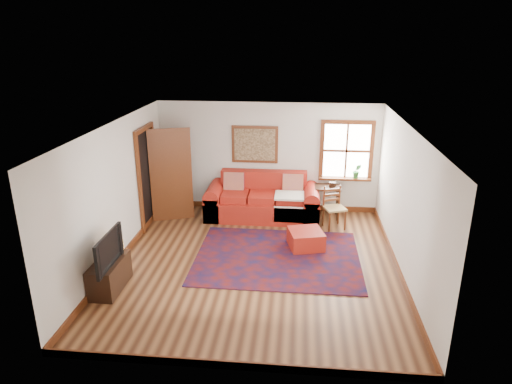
# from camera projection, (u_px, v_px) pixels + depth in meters

# --- Properties ---
(ground) EXTENTS (5.50, 5.50, 0.00)m
(ground) POSITION_uv_depth(u_px,v_px,m) (256.00, 264.00, 8.22)
(ground) COLOR #432212
(ground) RESTS_ON ground
(room_envelope) EXTENTS (5.04, 5.54, 2.52)m
(room_envelope) POSITION_uv_depth(u_px,v_px,m) (256.00, 176.00, 7.69)
(room_envelope) COLOR silver
(room_envelope) RESTS_ON ground
(window) EXTENTS (1.18, 0.20, 1.38)m
(window) POSITION_uv_depth(u_px,v_px,m) (348.00, 157.00, 10.16)
(window) COLOR white
(window) RESTS_ON ground
(doorway) EXTENTS (0.89, 1.08, 2.14)m
(doorway) POSITION_uv_depth(u_px,v_px,m) (162.00, 175.00, 9.74)
(doorway) COLOR black
(doorway) RESTS_ON ground
(framed_artwork) EXTENTS (1.05, 0.07, 0.85)m
(framed_artwork) POSITION_uv_depth(u_px,v_px,m) (255.00, 145.00, 10.28)
(framed_artwork) COLOR #612D14
(framed_artwork) RESTS_ON ground
(persian_rug) EXTENTS (3.01, 2.41, 0.02)m
(persian_rug) POSITION_uv_depth(u_px,v_px,m) (277.00, 257.00, 8.45)
(persian_rug) COLOR #57100C
(persian_rug) RESTS_ON ground
(red_leather_sofa) EXTENTS (2.51, 1.04, 0.98)m
(red_leather_sofa) POSITION_uv_depth(u_px,v_px,m) (263.00, 203.00, 10.25)
(red_leather_sofa) COLOR #AA2116
(red_leather_sofa) RESTS_ON ground
(red_ottoman) EXTENTS (0.75, 0.75, 0.36)m
(red_ottoman) POSITION_uv_depth(u_px,v_px,m) (306.00, 239.00, 8.78)
(red_ottoman) COLOR #AA2116
(red_ottoman) RESTS_ON ground
(side_table) EXTENTS (0.61, 0.45, 0.73)m
(side_table) POSITION_uv_depth(u_px,v_px,m) (327.00, 192.00, 10.10)
(side_table) COLOR black
(side_table) RESTS_ON ground
(ladder_back_chair) EXTENTS (0.53, 0.52, 0.89)m
(ladder_back_chair) POSITION_uv_depth(u_px,v_px,m) (334.00, 206.00, 9.62)
(ladder_back_chair) COLOR tan
(ladder_back_chair) RESTS_ON ground
(media_cabinet) EXTENTS (0.41, 0.91, 0.50)m
(media_cabinet) POSITION_uv_depth(u_px,v_px,m) (110.00, 275.00, 7.36)
(media_cabinet) COLOR black
(media_cabinet) RESTS_ON ground
(television) EXTENTS (0.13, 0.96, 0.55)m
(television) POSITION_uv_depth(u_px,v_px,m) (103.00, 250.00, 7.03)
(television) COLOR black
(television) RESTS_ON media_cabinet
(candle_hurricane) EXTENTS (0.12, 0.12, 0.18)m
(candle_hurricane) POSITION_uv_depth(u_px,v_px,m) (120.00, 245.00, 7.62)
(candle_hurricane) COLOR silver
(candle_hurricane) RESTS_ON media_cabinet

